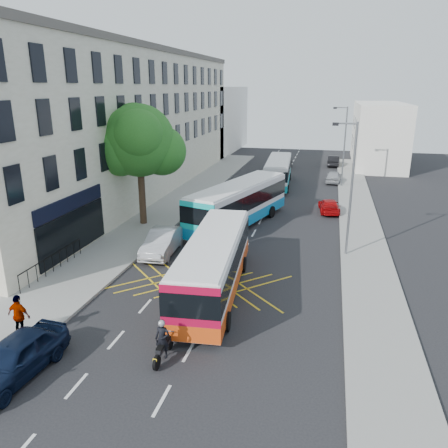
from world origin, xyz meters
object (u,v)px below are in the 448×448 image
Objects in this scene: street_tree at (139,141)px; distant_car_dark at (334,161)px; parked_car_blue at (15,358)px; bus_near at (214,264)px; lamp_near at (350,183)px; distant_car_grey at (280,163)px; red_hatchback at (329,206)px; bus_mid at (239,204)px; bus_far at (278,171)px; pedestrian_far at (19,316)px; lamp_far at (344,142)px; motorbike at (163,341)px; parked_car_silver at (163,242)px; distant_car_silver at (334,177)px.

street_tree reaches higher than distant_car_dark.
bus_near is at bearing 62.15° from parked_car_blue.
lamp_near reaches higher than distant_car_grey.
red_hatchback is 0.77× the size of distant_car_grey.
bus_far is (1.22, 14.65, -0.20)m from bus_mid.
bus_mid reaches higher than pedestrian_far.
lamp_far reaches higher than pedestrian_far.
bus_mid reaches higher than bus_far.
parked_car_silver is at bearing 111.82° from motorbike.
distant_car_grey is at bearing -78.13° from red_hatchback.
lamp_near is 9.41m from bus_mid.
pedestrian_far is (-5.60, -17.42, -0.63)m from bus_mid.
motorbike is 23.46m from red_hatchback.
lamp_near reaches higher than red_hatchback.
red_hatchback is 1.00× the size of distant_car_silver.
bus_near reaches higher than distant_car_silver.
lamp_far is at bearing 112.76° from distant_car_silver.
street_tree is at bearing 57.99° from distant_car_silver.
motorbike is at bearing -175.48° from pedestrian_far.
bus_far is at bearing 108.50° from lamp_near.
street_tree is 0.75× the size of bus_mid.
bus_far is 2.66× the size of red_hatchback.
bus_far is at bearing 69.53° from distant_car_dark.
street_tree is 0.82× the size of bus_near.
lamp_near is 2.09× the size of red_hatchback.
motorbike is (-6.99, -32.80, -3.81)m from lamp_far.
bus_near reaches higher than distant_car_dark.
bus_far reaches higher than motorbike.
red_hatchback is at bearing -64.58° from distant_car_grey.
bus_near is at bearing 86.57° from motorbike.
motorbike is at bearing -71.78° from parked_car_silver.
bus_near is (-6.57, -6.80, -3.06)m from lamp_near.
distant_car_dark is (6.97, 28.25, -1.01)m from bus_mid.
street_tree reaches higher than distant_car_grey.
pedestrian_far is (-13.26, -12.80, -3.55)m from lamp_near.
bus_near is 40.10m from distant_car_dark.
red_hatchback is at bearing 92.61° from distant_car_silver.
parked_car_silver is at bearing -105.60° from bus_far.
lamp_far is 33.75m from motorbike.
distant_car_grey is (4.37, 44.45, -0.07)m from parked_car_blue.
street_tree is at bearing 121.71° from parked_car_silver.
distant_car_silver is (14.01, 19.11, -5.64)m from street_tree.
street_tree is at bearing -98.03° from distant_car_grey.
bus_mid is at bearing 148.96° from lamp_near.
lamp_far reaches higher than distant_car_grey.
street_tree is at bearing 20.66° from red_hatchback.
pedestrian_far reaches higher than distant_car_silver.
red_hatchback is at bearing -113.79° from pedestrian_far.
bus_far is 2.19× the size of parked_car_silver.
bus_far is at bearing 63.11° from street_tree.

